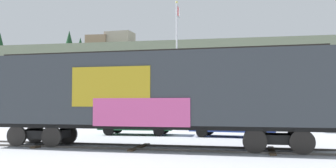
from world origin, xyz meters
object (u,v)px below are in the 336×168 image
(flagpole, at_px, (177,51))
(parked_car_green, at_px, (136,121))
(parked_car_blue, at_px, (232,122))
(freight_car, at_px, (152,91))

(flagpole, xyz_separation_m, parked_car_green, (-1.81, -4.41, -4.84))
(flagpole, bearing_deg, parked_car_blue, -51.07)
(freight_car, relative_size, parked_car_blue, 3.05)
(flagpole, distance_m, parked_car_blue, 7.89)
(freight_car, xyz_separation_m, flagpole, (-0.68, 10.98, 3.28))
(freight_car, height_order, parked_car_green, freight_car)
(parked_car_green, bearing_deg, parked_car_blue, -4.21)
(parked_car_blue, bearing_deg, flagpole, 128.93)
(parked_car_green, height_order, parked_car_blue, parked_car_green)
(parked_car_green, relative_size, parked_car_blue, 0.91)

